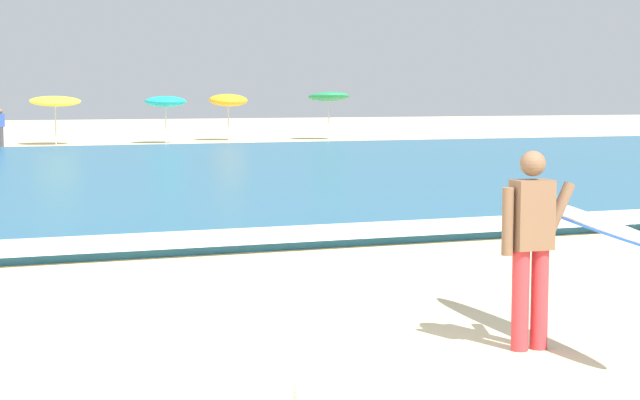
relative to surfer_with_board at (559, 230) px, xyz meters
name	(u,v)px	position (x,y,z in m)	size (l,w,h in m)	color
ground_plane	(356,364)	(-1.86, 0.09, -1.04)	(160.00, 160.00, 0.00)	beige
sea	(64,175)	(-1.86, 20.14, -0.97)	(120.00, 28.00, 0.14)	#1E6084
surf_foam	(177,240)	(-1.86, 6.74, -0.89)	(120.00, 1.66, 0.01)	white
surfer_with_board	(559,230)	(0.00, 0.00, 0.00)	(1.01, 2.93, 1.73)	red
beach_umbrella_3	(55,101)	(-0.09, 37.93, 0.83)	(2.18, 2.21, 2.17)	beige
beach_umbrella_4	(166,102)	(4.61, 37.50, 0.80)	(1.82, 1.82, 2.10)	beige
beach_umbrella_5	(228,100)	(7.96, 39.30, 0.85)	(1.81, 1.85, 2.24)	beige
beach_umbrella_6	(329,97)	(12.71, 38.51, 1.01)	(1.97, 2.00, 2.34)	beige
beachgoer_near_row_left	(1,127)	(-2.42, 36.66, -0.19)	(0.32, 0.20, 1.58)	#383842
beach_ball	(314,395)	(-2.66, -1.07, -0.89)	(0.30, 0.30, 0.30)	white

